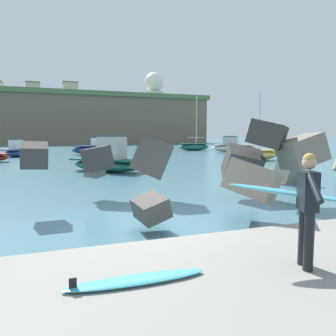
{
  "coord_description": "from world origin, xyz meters",
  "views": [
    {
      "loc": [
        -2.37,
        -7.77,
        2.27
      ],
      "look_at": [
        0.65,
        0.5,
        1.4
      ],
      "focal_mm": 34.94,
      "sensor_mm": 36.0,
      "label": 1
    }
  ],
  "objects": [
    {
      "name": "boat_mid_centre",
      "position": [
        2.88,
        32.15,
        0.7
      ],
      "size": [
        5.62,
        2.67,
        2.12
      ],
      "color": "navy",
      "rests_on": "ground"
    },
    {
      "name": "radar_dome",
      "position": [
        30.19,
        94.35,
        18.02
      ],
      "size": [
        6.25,
        6.25,
        8.9
      ],
      "color": "silver",
      "rests_on": "headland_bluff"
    },
    {
      "name": "ground_plane",
      "position": [
        0.0,
        0.0,
        0.0
      ],
      "size": [
        400.0,
        400.0,
        0.0
      ],
      "primitive_type": "plane",
      "color": "#42707F"
    },
    {
      "name": "station_building_west",
      "position": [
        -6.41,
        106.74,
        16.32
      ],
      "size": [
        4.25,
        7.26,
        5.43
      ],
      "color": "#B2ADA3",
      "rests_on": "headland_bluff"
    },
    {
      "name": "headland_bluff",
      "position": [
        2.2,
        99.14,
        6.82
      ],
      "size": [
        77.8,
        45.33,
        13.59
      ],
      "color": "#756651",
      "rests_on": "ground"
    },
    {
      "name": "boat_far_left",
      "position": [
        1.14,
        12.85,
        0.7
      ],
      "size": [
        4.89,
        4.97,
        2.32
      ],
      "color": "#1E6656",
      "rests_on": "ground"
    },
    {
      "name": "boat_far_centre",
      "position": [
        -5.58,
        31.19,
        0.6
      ],
      "size": [
        3.32,
        4.51,
        1.93
      ],
      "color": "navy",
      "rests_on": "ground"
    },
    {
      "name": "boat_near_centre",
      "position": [
        15.31,
        17.44,
        0.54
      ],
      "size": [
        6.1,
        2.94,
        6.26
      ],
      "color": "#EAC64C",
      "rests_on": "ground"
    },
    {
      "name": "boat_near_right",
      "position": [
        21.07,
        30.75,
        0.73
      ],
      "size": [
        5.48,
        5.52,
        2.22
      ],
      "color": "beige",
      "rests_on": "ground"
    },
    {
      "name": "walkway_path",
      "position": [
        0.0,
        -4.0,
        0.12
      ],
      "size": [
        48.0,
        4.4,
        0.24
      ],
      "primitive_type": "cube",
      "color": "gray",
      "rests_on": "ground"
    },
    {
      "name": "station_building_central",
      "position": [
        4.96,
        106.0,
        16.69
      ],
      "size": [
        4.85,
        4.45,
        6.16
      ],
      "color": "#B2ADA3",
      "rests_on": "headland_bluff"
    },
    {
      "name": "spare_surfboard",
      "position": [
        -1.29,
        -3.53,
        0.28
      ],
      "size": [
        2.01,
        0.4,
        0.19
      ],
      "color": "#4CB2CC",
      "rests_on": "walkway_path"
    },
    {
      "name": "surfer_with_board",
      "position": [
        1.31,
        -3.8,
        1.28
      ],
      "size": [
        2.06,
        1.51,
        1.78
      ],
      "color": "black",
      "rests_on": "walkway_path"
    },
    {
      "name": "breakwater_jetty",
      "position": [
        1.69,
        2.1,
        1.2
      ],
      "size": [
        32.61,
        8.55,
        2.85
      ],
      "color": "#3D3A38",
      "rests_on": "ground"
    },
    {
      "name": "boat_mid_left",
      "position": [
        18.48,
        37.72,
        0.63
      ],
      "size": [
        4.84,
        1.96,
        8.58
      ],
      "color": "#1E6656",
      "rests_on": "ground"
    }
  ]
}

